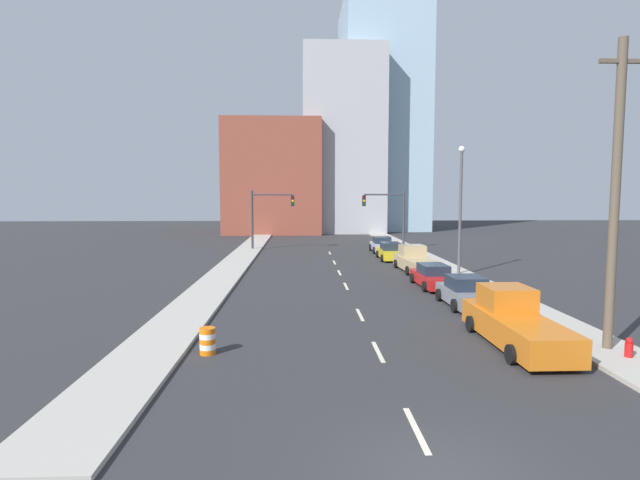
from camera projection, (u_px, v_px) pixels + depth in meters
ground_plane at (439, 476)px, 10.01m from camera, size 200.00×200.00×0.00m
sidewalk_left at (254, 244)px, 57.07m from camera, size 2.55×95.19×0.15m
sidewalk_right at (396, 243)px, 57.67m from camera, size 2.55×95.19×0.15m
lane_stripe_at_2m at (416, 429)px, 12.00m from camera, size 0.16×2.40×0.01m
lane_stripe_at_8m at (378, 352)px, 17.96m from camera, size 0.16×2.40×0.01m
lane_stripe_at_14m at (360, 315)px, 23.50m from camera, size 0.16×2.40×0.01m
lane_stripe_at_21m at (346, 286)px, 30.86m from camera, size 0.16×2.40×0.01m
lane_stripe_at_26m at (339, 273)px, 36.23m from camera, size 0.16×2.40×0.01m
lane_stripe_at_32m at (334, 262)px, 41.73m from camera, size 0.16×2.40×0.01m
lane_stripe_at_39m at (330, 253)px, 48.55m from camera, size 0.16×2.40×0.01m
building_brick_left at (274, 178)px, 76.22m from camera, size 14.00×16.00×16.39m
building_office_center at (340, 146)px, 80.11m from camera, size 12.00×20.00×27.12m
building_glass_right at (381, 117)px, 83.90m from camera, size 13.00×20.00×37.40m
traffic_signal_left at (265, 211)px, 50.92m from camera, size 4.44×0.35×6.07m
traffic_signal_right at (392, 211)px, 51.41m from camera, size 4.44×0.35×6.07m
utility_pole_right_near at (615, 195)px, 17.41m from camera, size 1.60×0.32×10.98m
traffic_barrel at (208, 341)px, 17.66m from camera, size 0.56×0.56×0.95m
street_lamp at (460, 202)px, 34.60m from camera, size 0.44×0.44×8.99m
fire_hydrant at (629, 349)px, 16.88m from camera, size 0.26×0.26×0.84m
pickup_truck_orange at (514, 322)px, 18.76m from camera, size 2.29×6.37×2.08m
sedan_gray at (466, 293)px, 25.26m from camera, size 2.22×4.26×1.53m
sedan_red at (433, 277)px, 30.54m from camera, size 2.14×4.80×1.41m
pickup_truck_tan at (415, 261)px, 37.06m from camera, size 2.45×5.88×1.86m
sedan_yellow at (390, 252)px, 43.53m from camera, size 2.11×4.79×1.51m
sedan_silver at (382, 245)px, 49.25m from camera, size 2.11×4.24×1.53m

